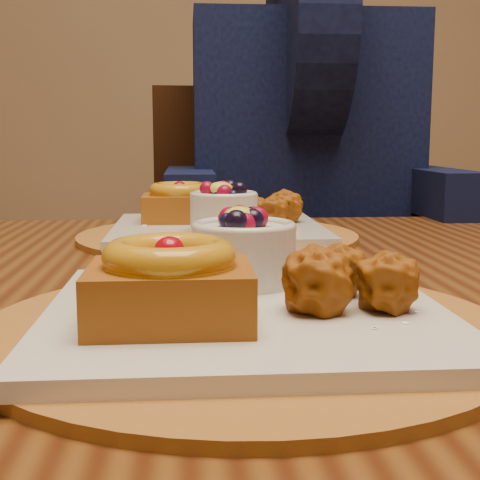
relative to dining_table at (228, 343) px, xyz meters
name	(u,v)px	position (x,y,z in m)	size (l,w,h in m)	color
dining_table	(228,343)	(0.00, 0.00, 0.00)	(1.60, 0.90, 0.76)	#37180A
place_setting_near	(241,299)	(0.00, -0.22, 0.10)	(0.38, 0.38, 0.08)	#613412
place_setting_far	(216,223)	(0.00, 0.22, 0.10)	(0.38, 0.38, 0.08)	#613412
chair_far	(276,305)	(0.14, 0.64, -0.12)	(0.51, 0.51, 1.00)	black
diner	(304,121)	(0.19, 0.62, 0.25)	(0.53, 0.51, 0.87)	black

